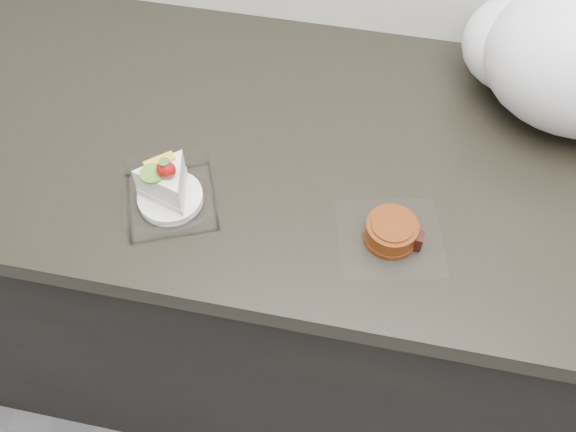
{
  "coord_description": "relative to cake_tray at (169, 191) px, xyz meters",
  "views": [
    {
      "loc": [
        -0.06,
        0.98,
        1.71
      ],
      "look_at": [
        -0.17,
        1.51,
        0.94
      ],
      "focal_mm": 40.0,
      "sensor_mm": 36.0,
      "label": 1
    }
  ],
  "objects": [
    {
      "name": "counter",
      "position": [
        0.36,
        0.16,
        -0.48
      ],
      "size": [
        2.04,
        0.64,
        0.9
      ],
      "color": "black",
      "rests_on": "ground"
    },
    {
      "name": "cake_tray",
      "position": [
        0.0,
        0.0,
        0.0
      ],
      "size": [
        0.18,
        0.18,
        0.11
      ],
      "rotation": [
        0.0,
        0.0,
        0.39
      ],
      "color": "white",
      "rests_on": "counter"
    },
    {
      "name": "mooncake_wrap",
      "position": [
        0.34,
        0.0,
        -0.01
      ],
      "size": [
        0.19,
        0.18,
        0.04
      ],
      "rotation": [
        0.0,
        0.0,
        0.42
      ],
      "color": "white",
      "rests_on": "counter"
    }
  ]
}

